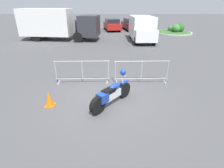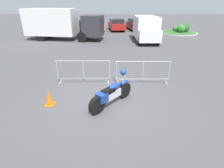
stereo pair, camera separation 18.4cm
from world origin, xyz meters
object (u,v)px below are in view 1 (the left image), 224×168
parked_car_white (36,25)px  parked_car_blue (55,25)px  motorcycle (112,93)px  box_truck (56,23)px  parked_car_tan (93,25)px  parked_car_red (112,25)px  parked_car_black (74,25)px  crowd_barrier_near (82,71)px  traffic_cone (49,99)px  delivery_van (142,28)px  parked_car_maroon (131,24)px  crowd_barrier_far (142,71)px  pedestrian (47,28)px

parked_car_white → parked_car_blue: bearing=-94.3°
motorcycle → box_truck: box_truck is taller
box_truck → parked_car_tan: box_truck is taller
box_truck → parked_car_red: bearing=57.7°
box_truck → parked_car_black: box_truck is taller
parked_car_tan → parked_car_red: size_ratio=0.92×
motorcycle → parked_car_tan: size_ratio=0.40×
parked_car_red → crowd_barrier_near: bearing=165.9°
motorcycle → parked_car_tan: parked_car_tan is taller
crowd_barrier_near → traffic_cone: size_ratio=4.29×
delivery_van → parked_car_red: size_ratio=1.06×
parked_car_tan → parked_car_white: bearing=81.2°
crowd_barrier_near → parked_car_maroon: parked_car_maroon is taller
crowd_barrier_near → traffic_cone: 2.28m
parked_car_maroon → traffic_cone: size_ratio=8.06×
crowd_barrier_near → delivery_van: bearing=67.1°
traffic_cone → parked_car_maroon: bearing=76.3°
crowd_barrier_near → crowd_barrier_far: same height
parked_car_black → motorcycle: bearing=-174.7°
crowd_barrier_far → parked_car_red: size_ratio=0.53×
crowd_barrier_far → crowd_barrier_near: bearing=180.0°
delivery_van → pedestrian: delivery_van is taller
crowd_barrier_far → pedestrian: bearing=124.0°
crowd_barrier_near → crowd_barrier_far: 2.75m
box_truck → parked_car_maroon: bearing=48.8°
crowd_barrier_far → delivery_van: (1.54, 10.15, 0.68)m
crowd_barrier_far → parked_car_red: bearing=94.4°
motorcycle → parked_car_red: 19.62m
delivery_van → parked_car_white: bearing=-120.7°
crowd_barrier_near → delivery_van: delivery_van is taller
crowd_barrier_far → traffic_cone: crowd_barrier_far is taller
parked_car_tan → parked_car_blue: bearing=79.0°
crowd_barrier_near → parked_car_red: bearing=85.5°
parked_car_white → parked_car_tan: size_ratio=0.99×
parked_car_black → traffic_cone: parked_car_black is taller
parked_car_red → parked_car_maroon: (2.64, 0.51, -0.00)m
crowd_barrier_near → pedestrian: size_ratio=1.50×
motorcycle → parked_car_white: (-10.54, 19.63, 0.25)m
parked_car_white → pedestrian: bearing=-155.6°
pedestrian → traffic_cone: (5.00, -14.89, -0.63)m
box_truck → parked_car_blue: size_ratio=1.78×
parked_car_red → motorcycle: bearing=170.4°
motorcycle → parked_car_red: size_ratio=0.37×
box_truck → parked_car_white: size_ratio=1.82×
crowd_barrier_far → pedestrian: pedestrian is taller
motorcycle → parked_car_maroon: 20.30m
pedestrian → parked_car_maroon: bearing=-85.8°
parked_car_blue → parked_car_tan: bearing=-101.0°
parked_car_blue → parked_car_black: 2.64m
parked_car_red → traffic_cone: parked_car_red is taller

